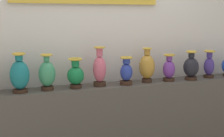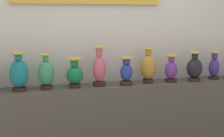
{
  "view_description": "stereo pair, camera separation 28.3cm",
  "coord_description": "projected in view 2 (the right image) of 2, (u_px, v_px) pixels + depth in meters",
  "views": [
    {
      "loc": [
        -1.22,
        -3.25,
        1.56
      ],
      "look_at": [
        0.0,
        0.0,
        1.02
      ],
      "focal_mm": 53.46,
      "sensor_mm": 36.0,
      "label": 1
    },
    {
      "loc": [
        -0.95,
        -3.33,
        1.56
      ],
      "look_at": [
        0.0,
        0.0,
        1.02
      ],
      "focal_mm": 53.46,
      "sensor_mm": 36.0,
      "label": 2
    }
  ],
  "objects": [
    {
      "name": "vase_rose",
      "position": [
        99.0,
        69.0,
        3.46
      ],
      "size": [
        0.14,
        0.14,
        0.41
      ],
      "color": "#382319",
      "rests_on": "display_shelf"
    },
    {
      "name": "vase_jade",
      "position": [
        46.0,
        73.0,
        3.31
      ],
      "size": [
        0.17,
        0.17,
        0.36
      ],
      "color": "#382319",
      "rests_on": "display_shelf"
    },
    {
      "name": "back_wall",
      "position": [
        106.0,
        20.0,
        3.64
      ],
      "size": [
        5.04,
        0.14,
        3.03
      ],
      "color": "silver",
      "rests_on": "ground_plane"
    },
    {
      "name": "vase_teal",
      "position": [
        19.0,
        73.0,
        3.22
      ],
      "size": [
        0.18,
        0.18,
        0.38
      ],
      "color": "#382319",
      "rests_on": "display_shelf"
    },
    {
      "name": "display_shelf",
      "position": [
        112.0,
        123.0,
        3.6
      ],
      "size": [
        3.32,
        0.32,
        0.85
      ],
      "primitive_type": "cube",
      "color": "#4C4742",
      "rests_on": "ground_plane"
    },
    {
      "name": "vase_emerald",
      "position": [
        75.0,
        74.0,
        3.38
      ],
      "size": [
        0.17,
        0.17,
        0.31
      ],
      "color": "#382319",
      "rests_on": "display_shelf"
    },
    {
      "name": "vase_onyx",
      "position": [
        194.0,
        68.0,
        3.72
      ],
      "size": [
        0.17,
        0.17,
        0.34
      ],
      "color": "#382319",
      "rests_on": "display_shelf"
    },
    {
      "name": "vase_ochre",
      "position": [
        148.0,
        67.0,
        3.61
      ],
      "size": [
        0.17,
        0.17,
        0.38
      ],
      "color": "#382319",
      "rests_on": "display_shelf"
    },
    {
      "name": "vase_violet",
      "position": [
        171.0,
        70.0,
        3.67
      ],
      "size": [
        0.14,
        0.14,
        0.3
      ],
      "color": "#382319",
      "rests_on": "display_shelf"
    },
    {
      "name": "vase_cobalt",
      "position": [
        126.0,
        72.0,
        3.51
      ],
      "size": [
        0.13,
        0.13,
        0.3
      ],
      "color": "#382319",
      "rests_on": "display_shelf"
    },
    {
      "name": "vase_indigo",
      "position": [
        214.0,
        66.0,
        3.84
      ],
      "size": [
        0.13,
        0.13,
        0.33
      ],
      "color": "#382319",
      "rests_on": "display_shelf"
    }
  ]
}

